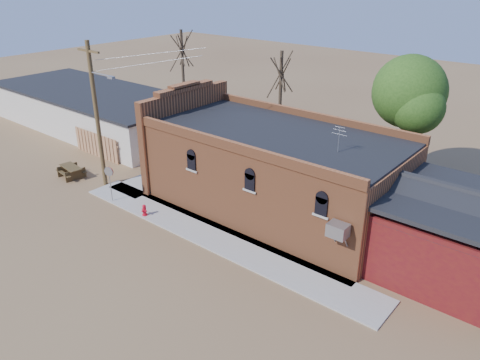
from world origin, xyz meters
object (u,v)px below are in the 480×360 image
Objects in this scene: trash_barrel at (162,178)px; fire_hydrant at (144,210)px; picnic_table at (71,170)px; brick_bar at (270,169)px; stop_sign at (109,175)px; utility_pole at (97,113)px.

fire_hydrant is at bearing -55.33° from trash_barrel.
trash_barrel is 6.34m from picnic_table.
brick_bar is 7.47m from trash_barrel.
fire_hydrant is at bearing 3.65° from stop_sign.
utility_pole reaches higher than fire_hydrant.
trash_barrel is (-6.94, -2.07, -1.81)m from brick_bar.
stop_sign is at bearing -178.45° from fire_hydrant.
trash_barrel is (0.56, 3.43, -1.23)m from stop_sign.
fire_hydrant is 7.96m from picnic_table.
trash_barrel is 0.46× the size of picnic_table.
fire_hydrant is (-4.61, -5.44, -1.93)m from brick_bar.
brick_bar reaches higher than picnic_table.
stop_sign is at bearing -27.71° from utility_pole.
utility_pole reaches higher than brick_bar.
trash_barrel is at bearing 125.13° from fire_hydrant.
brick_bar is 1.82× the size of utility_pole.
fire_hydrant is 0.30× the size of stop_sign.
fire_hydrant is 0.34× the size of picnic_table.
stop_sign reaches higher than fire_hydrant.
fire_hydrant is 4.10m from trash_barrel.
brick_bar is 7.39m from fire_hydrant.
picnic_table is at bearing 177.26° from fire_hydrant.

